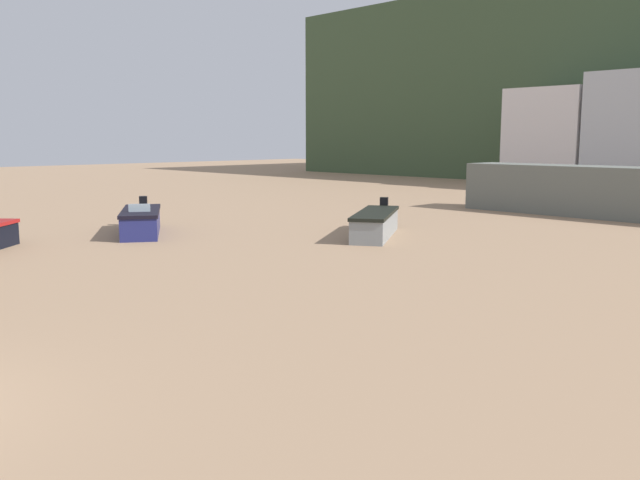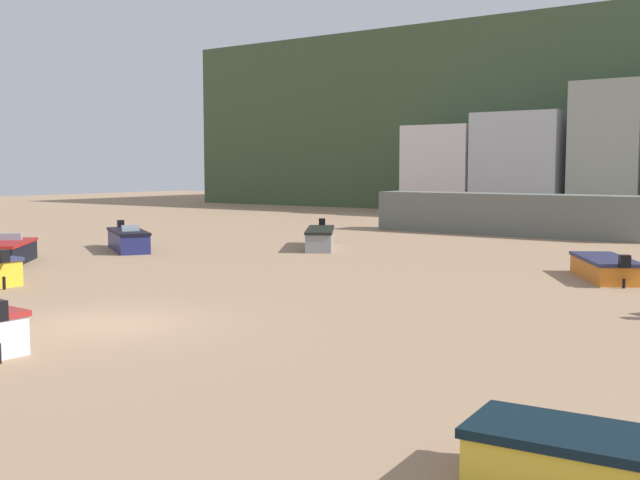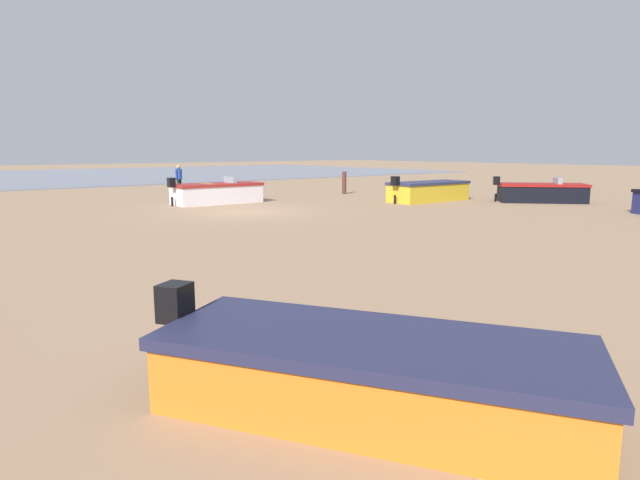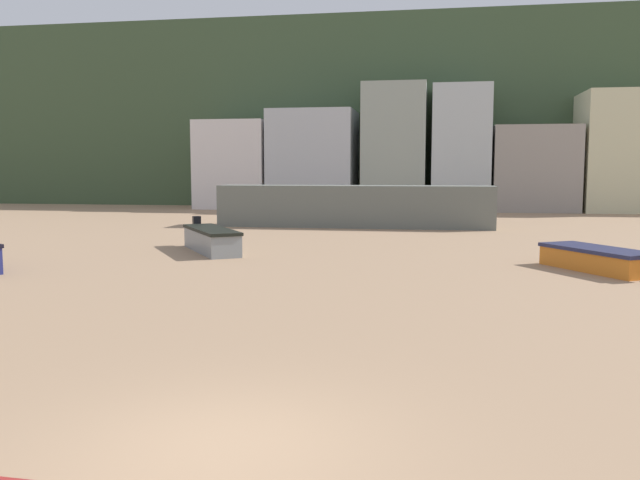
% 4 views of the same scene
% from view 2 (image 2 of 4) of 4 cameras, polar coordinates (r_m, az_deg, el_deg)
% --- Properties ---
extents(ground_plane, '(160.00, 160.00, 0.00)m').
position_cam_2_polar(ground_plane, '(19.74, -15.33, -6.01)').
color(ground_plane, '#9C7B5C').
extents(harbor_pier, '(15.52, 2.40, 2.35)m').
position_cam_2_polar(harbor_pier, '(45.56, 13.50, 1.86)').
color(harbor_pier, slate).
rests_on(harbor_pier, ground).
extents(townhouse_far_left, '(5.90, 5.56, 7.27)m').
position_cam_2_polar(townhouse_far_left, '(65.74, 9.30, 5.10)').
color(townhouse_far_left, silver).
rests_on(townhouse_far_left, ground).
extents(townhouse_left, '(6.90, 6.85, 8.07)m').
position_cam_2_polar(townhouse_left, '(63.69, 14.95, 5.35)').
color(townhouse_left, '#B6BABF').
rests_on(townhouse_left, ground).
extents(townhouse_centre_left, '(5.00, 6.89, 10.01)m').
position_cam_2_polar(townhouse_centre_left, '(61.67, 20.85, 6.09)').
color(townhouse_centre_left, '#969F92').
rests_on(townhouse_centre_left, ground).
extents(boat_navy_0, '(4.41, 3.46, 1.27)m').
position_cam_2_polar(boat_navy_0, '(36.96, -13.92, 0.01)').
color(boat_navy_0, navy).
rests_on(boat_navy_0, ground).
extents(boat_black_1, '(3.82, 3.97, 1.20)m').
position_cam_2_polar(boat_black_1, '(33.34, -22.09, -0.85)').
color(boat_black_1, black).
rests_on(boat_black_1, ground).
extents(boat_yellow_2, '(3.83, 1.63, 1.07)m').
position_cam_2_polar(boat_yellow_2, '(9.86, 21.37, -15.40)').
color(boat_yellow_2, gold).
rests_on(boat_yellow_2, ground).
extents(boat_grey_7, '(3.62, 4.61, 1.26)m').
position_cam_2_polar(boat_grey_7, '(36.87, 0.01, 0.14)').
color(boat_grey_7, gray).
rests_on(boat_grey_7, ground).
extents(boat_orange_8, '(3.34, 4.18, 1.07)m').
position_cam_2_polar(boat_orange_8, '(28.43, 20.22, -1.94)').
color(boat_orange_8, orange).
rests_on(boat_orange_8, ground).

